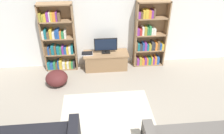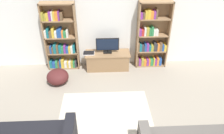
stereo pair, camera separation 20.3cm
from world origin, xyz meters
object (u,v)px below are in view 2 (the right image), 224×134
Objects in this scene: beanbag_ottoman at (58,77)px; television at (107,45)px; bookshelf_right at (151,38)px; tv_stand at (108,60)px; laptop at (89,53)px; bookshelf_left at (60,39)px.

television is at bearing 27.90° from beanbag_ottoman.
tv_stand is at bearing -173.48° from bookshelf_right.
beanbag_ottoman is at bearing -152.91° from tv_stand.
laptop is 0.56× the size of beanbag_ottoman.
bookshelf_right reaches higher than television.
bookshelf_left is 1.09m from beanbag_ottoman.
tv_stand is (1.32, -0.14, -0.65)m from bookshelf_left.
laptop is at bearing -175.26° from bookshelf_right.
television is at bearing 90.00° from tv_stand.
beanbag_ottoman is (-1.35, -0.69, -0.06)m from tv_stand.
beanbag_ottoman is (-0.03, -0.84, -0.70)m from bookshelf_left.
laptop is 1.11m from beanbag_ottoman.
tv_stand is 1.97× the size of television.
television is 0.58m from laptop.
bookshelf_left reaches higher than tv_stand.
bookshelf_left is 1.51× the size of tv_stand.
laptop is (-0.54, -0.03, -0.22)m from television.
bookshelf_right reaches higher than tv_stand.
television is 2.02× the size of laptop.
television is (1.32, -0.12, -0.16)m from bookshelf_left.
bookshelf_right is 6.02× the size of laptop.
tv_stand is at bearing 0.53° from laptop.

